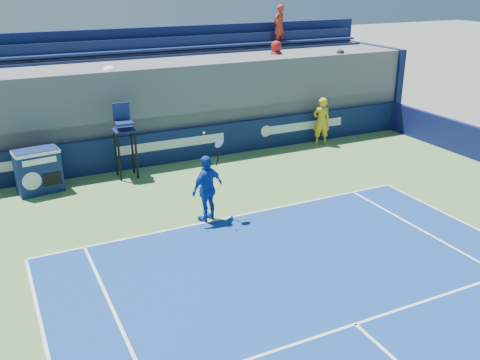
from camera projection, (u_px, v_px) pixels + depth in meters
name	position (u px, v px, depth m)	size (l,w,h in m)	color
ball_person	(321.00, 121.00, 21.01)	(0.69, 0.45, 1.89)	gold
back_hoarding	(172.00, 146.00, 19.11)	(20.40, 0.21, 1.20)	#0B1842
match_clock	(38.00, 170.00, 16.40)	(1.41, 0.89, 1.40)	#0F1D4B
umpire_chair	(124.00, 133.00, 17.40)	(0.73, 0.73, 2.48)	black
tennis_player	(207.00, 188.00, 14.44)	(1.19, 0.85, 2.57)	#1546AD
stadium_seating	(152.00, 101.00, 20.39)	(21.00, 4.05, 5.17)	#57575C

